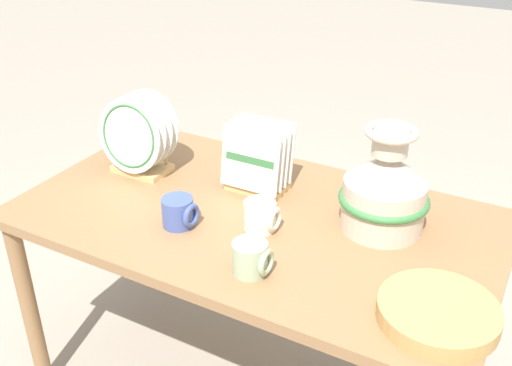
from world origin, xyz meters
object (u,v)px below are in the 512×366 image
object	(u,v)px
dish_rack_square_plates	(258,164)
mug_cobalt_glaze	(179,212)
ceramic_vase	(385,189)
dish_rack_round_plates	(138,139)
mug_cream_glaze	(261,216)
wicker_charger_stack	(438,313)
mug_sage_glaze	(252,258)

from	to	relation	value
dish_rack_square_plates	mug_cobalt_glaze	xyz separation A→B (m)	(-0.10, -0.32, -0.05)
ceramic_vase	dish_rack_round_plates	bearing A→B (deg)	-176.04
ceramic_vase	dish_rack_round_plates	size ratio (longest dim) A/B	1.14
ceramic_vase	mug_cream_glaze	world-z (taller)	ceramic_vase
mug_cobalt_glaze	ceramic_vase	bearing A→B (deg)	27.78
wicker_charger_stack	mug_sage_glaze	world-z (taller)	mug_sage_glaze
dish_rack_round_plates	mug_sage_glaze	bearing A→B (deg)	-27.26
ceramic_vase	mug_sage_glaze	xyz separation A→B (m)	(-0.23, -0.38, -0.09)
wicker_charger_stack	dish_rack_round_plates	bearing A→B (deg)	166.09
wicker_charger_stack	mug_cream_glaze	xyz separation A→B (m)	(-0.56, 0.15, 0.02)
wicker_charger_stack	mug_cream_glaze	bearing A→B (deg)	164.91
mug_sage_glaze	mug_cobalt_glaze	bearing A→B (deg)	161.70
dish_rack_square_plates	mug_cobalt_glaze	size ratio (longest dim) A/B	2.19
dish_rack_square_plates	wicker_charger_stack	size ratio (longest dim) A/B	0.79
dish_rack_square_plates	mug_sage_glaze	bearing A→B (deg)	-63.57
dish_rack_square_plates	ceramic_vase	bearing A→B (deg)	-4.52
ceramic_vase	dish_rack_square_plates	bearing A→B (deg)	175.48
mug_cobalt_glaze	wicker_charger_stack	bearing A→B (deg)	-3.79
ceramic_vase	mug_sage_glaze	distance (m)	0.46
dish_rack_round_plates	dish_rack_square_plates	world-z (taller)	dish_rack_round_plates
dish_rack_square_plates	mug_cream_glaze	xyz separation A→B (m)	(0.13, -0.22, -0.05)
wicker_charger_stack	mug_sage_glaze	distance (m)	0.49
ceramic_vase	mug_cobalt_glaze	distance (m)	0.61
mug_cobalt_glaze	mug_sage_glaze	size ratio (longest dim) A/B	1.00
mug_cobalt_glaze	dish_rack_square_plates	bearing A→B (deg)	73.11
ceramic_vase	dish_rack_round_plates	xyz separation A→B (m)	(-0.86, -0.06, -0.00)
ceramic_vase	dish_rack_round_plates	distance (m)	0.86
mug_sage_glaze	wicker_charger_stack	bearing A→B (deg)	5.72
dish_rack_round_plates	mug_cobalt_glaze	world-z (taller)	dish_rack_round_plates
ceramic_vase	mug_cream_glaze	size ratio (longest dim) A/B	3.07
wicker_charger_stack	mug_cobalt_glaze	xyz separation A→B (m)	(-0.79, 0.05, 0.02)
wicker_charger_stack	mug_cream_glaze	size ratio (longest dim) A/B	2.77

